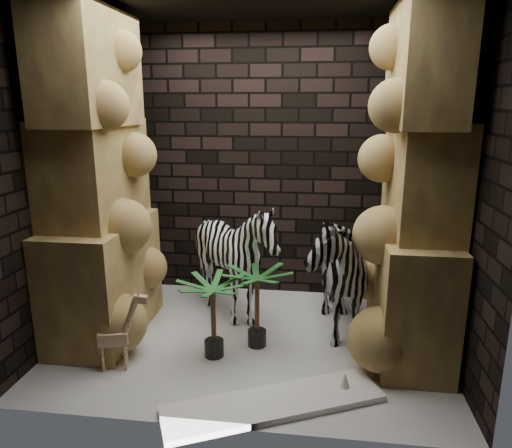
# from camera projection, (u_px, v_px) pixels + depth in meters

# --- Properties ---
(floor) EXTENTS (3.50, 3.50, 0.00)m
(floor) POSITION_uv_depth(u_px,v_px,m) (249.00, 340.00, 4.43)
(floor) COLOR silver
(floor) RESTS_ON ground
(wall_back) EXTENTS (3.50, 0.00, 3.50)m
(wall_back) POSITION_uv_depth(u_px,v_px,m) (265.00, 165.00, 5.26)
(wall_back) COLOR black
(wall_back) RESTS_ON ground
(wall_front) EXTENTS (3.50, 0.00, 3.50)m
(wall_front) POSITION_uv_depth(u_px,v_px,m) (219.00, 216.00, 2.86)
(wall_front) COLOR black
(wall_front) RESTS_ON ground
(wall_left) EXTENTS (0.00, 3.00, 3.00)m
(wall_left) POSITION_uv_depth(u_px,v_px,m) (59.00, 179.00, 4.28)
(wall_left) COLOR black
(wall_left) RESTS_ON ground
(wall_right) EXTENTS (0.00, 3.00, 3.00)m
(wall_right) POSITION_uv_depth(u_px,v_px,m) (461.00, 188.00, 3.83)
(wall_right) COLOR black
(wall_right) RESTS_ON ground
(rock_pillar_left) EXTENTS (0.68, 1.30, 3.00)m
(rock_pillar_left) POSITION_uv_depth(u_px,v_px,m) (95.00, 180.00, 4.23)
(rock_pillar_left) COLOR #CCB95A
(rock_pillar_left) RESTS_ON floor
(rock_pillar_right) EXTENTS (0.58, 1.25, 3.00)m
(rock_pillar_right) POSITION_uv_depth(u_px,v_px,m) (419.00, 187.00, 3.88)
(rock_pillar_right) COLOR #CCB95A
(rock_pillar_right) RESTS_ON floor
(zebra_right) EXTENTS (0.88, 1.35, 1.48)m
(zebra_right) POSITION_uv_depth(u_px,v_px,m) (329.00, 258.00, 4.46)
(zebra_right) COLOR white
(zebra_right) RESTS_ON floor
(zebra_left) EXTENTS (1.07, 1.31, 1.16)m
(zebra_left) POSITION_uv_depth(u_px,v_px,m) (235.00, 266.00, 4.73)
(zebra_left) COLOR white
(zebra_left) RESTS_ON floor
(giraffe_toy) EXTENTS (0.38, 0.21, 0.71)m
(giraffe_toy) POSITION_uv_depth(u_px,v_px,m) (112.00, 330.00, 3.87)
(giraffe_toy) COLOR #D8AF83
(giraffe_toy) RESTS_ON floor
(palm_front) EXTENTS (0.36, 0.36, 0.75)m
(palm_front) POSITION_uv_depth(u_px,v_px,m) (257.00, 308.00, 4.25)
(palm_front) COLOR #28621E
(palm_front) RESTS_ON floor
(palm_back) EXTENTS (0.36, 0.36, 0.72)m
(palm_back) POSITION_uv_depth(u_px,v_px,m) (213.00, 318.00, 4.07)
(palm_back) COLOR #28621E
(palm_back) RESTS_ON floor
(surfboard) EXTENTS (1.66, 1.07, 0.05)m
(surfboard) POSITION_uv_depth(u_px,v_px,m) (274.00, 403.00, 3.46)
(surfboard) COLOR white
(surfboard) RESTS_ON floor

